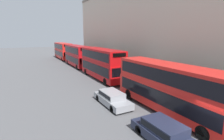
{
  "coord_description": "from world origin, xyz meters",
  "views": [
    {
      "loc": [
        -9.09,
        -5.32,
        6.39
      ],
      "look_at": [
        0.48,
        12.6,
        2.36
      ],
      "focal_mm": 28.0,
      "sensor_mm": 36.0,
      "label": 1
    }
  ],
  "objects_px": {
    "bus_trailing": "(63,50)",
    "car_dark_sedan": "(165,132)",
    "bus_leading": "(169,86)",
    "pedestrian": "(71,56)",
    "bus_third_in_queue": "(77,55)",
    "bus_second_in_queue": "(101,62)",
    "car_hatchback": "(112,98)"
  },
  "relations": [
    {
      "from": "bus_second_in_queue",
      "to": "bus_third_in_queue",
      "type": "xyz_separation_m",
      "value": [
        0.0,
        12.15,
        -0.06
      ]
    },
    {
      "from": "bus_leading",
      "to": "car_dark_sedan",
      "type": "bearing_deg",
      "value": -137.47
    },
    {
      "from": "bus_trailing",
      "to": "car_dark_sedan",
      "type": "height_order",
      "value": "bus_trailing"
    },
    {
      "from": "bus_trailing",
      "to": "pedestrian",
      "type": "height_order",
      "value": "bus_trailing"
    },
    {
      "from": "bus_second_in_queue",
      "to": "car_dark_sedan",
      "type": "bearing_deg",
      "value": -101.71
    },
    {
      "from": "bus_leading",
      "to": "pedestrian",
      "type": "height_order",
      "value": "bus_leading"
    },
    {
      "from": "bus_third_in_queue",
      "to": "car_dark_sedan",
      "type": "bearing_deg",
      "value": -96.79
    },
    {
      "from": "car_dark_sedan",
      "to": "pedestrian",
      "type": "height_order",
      "value": "pedestrian"
    },
    {
      "from": "car_dark_sedan",
      "to": "car_hatchback",
      "type": "distance_m",
      "value": 6.7
    },
    {
      "from": "bus_second_in_queue",
      "to": "car_hatchback",
      "type": "relative_size",
      "value": 2.29
    },
    {
      "from": "bus_second_in_queue",
      "to": "car_hatchback",
      "type": "distance_m",
      "value": 10.43
    },
    {
      "from": "bus_trailing",
      "to": "bus_third_in_queue",
      "type": "bearing_deg",
      "value": -90.0
    },
    {
      "from": "bus_second_in_queue",
      "to": "pedestrian",
      "type": "distance_m",
      "value": 25.75
    },
    {
      "from": "bus_leading",
      "to": "pedestrian",
      "type": "bearing_deg",
      "value": 86.62
    },
    {
      "from": "bus_trailing",
      "to": "pedestrian",
      "type": "xyz_separation_m",
      "value": [
        2.3,
        0.47,
        -1.66
      ]
    },
    {
      "from": "bus_leading",
      "to": "pedestrian",
      "type": "relative_size",
      "value": 7.04
    },
    {
      "from": "bus_leading",
      "to": "car_dark_sedan",
      "type": "distance_m",
      "value": 4.87
    },
    {
      "from": "bus_leading",
      "to": "car_dark_sedan",
      "type": "xyz_separation_m",
      "value": [
        -3.4,
        -3.12,
        -1.57
      ]
    },
    {
      "from": "bus_third_in_queue",
      "to": "pedestrian",
      "type": "height_order",
      "value": "bus_third_in_queue"
    },
    {
      "from": "bus_second_in_queue",
      "to": "bus_leading",
      "type": "bearing_deg",
      "value": -90.0
    },
    {
      "from": "bus_second_in_queue",
      "to": "bus_third_in_queue",
      "type": "height_order",
      "value": "bus_second_in_queue"
    },
    {
      "from": "bus_trailing",
      "to": "car_dark_sedan",
      "type": "bearing_deg",
      "value": -94.68
    },
    {
      "from": "bus_third_in_queue",
      "to": "car_dark_sedan",
      "type": "xyz_separation_m",
      "value": [
        -3.4,
        -28.55,
        -1.7
      ]
    },
    {
      "from": "bus_trailing",
      "to": "car_dark_sedan",
      "type": "relative_size",
      "value": 2.38
    },
    {
      "from": "car_hatchback",
      "to": "pedestrian",
      "type": "xyz_separation_m",
      "value": [
        5.7,
        35.29,
        0.06
      ]
    },
    {
      "from": "car_dark_sedan",
      "to": "car_hatchback",
      "type": "height_order",
      "value": "car_dark_sedan"
    },
    {
      "from": "bus_second_in_queue",
      "to": "bus_third_in_queue",
      "type": "bearing_deg",
      "value": 90.0
    },
    {
      "from": "bus_second_in_queue",
      "to": "car_dark_sedan",
      "type": "relative_size",
      "value": 2.3
    },
    {
      "from": "bus_third_in_queue",
      "to": "bus_second_in_queue",
      "type": "bearing_deg",
      "value": -90.0
    },
    {
      "from": "bus_second_in_queue",
      "to": "car_dark_sedan",
      "type": "xyz_separation_m",
      "value": [
        -3.4,
        -16.4,
        -1.76
      ]
    },
    {
      "from": "bus_third_in_queue",
      "to": "car_hatchback",
      "type": "xyz_separation_m",
      "value": [
        -3.4,
        -21.85,
        -1.71
      ]
    },
    {
      "from": "pedestrian",
      "to": "bus_third_in_queue",
      "type": "bearing_deg",
      "value": -99.7
    }
  ]
}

